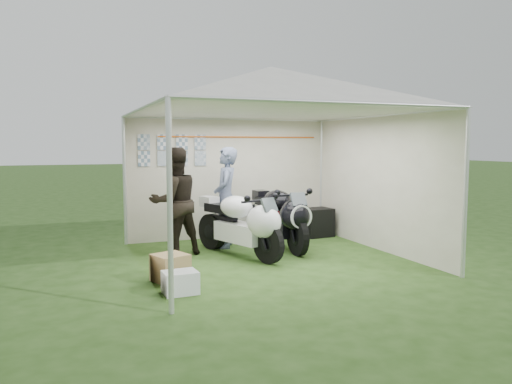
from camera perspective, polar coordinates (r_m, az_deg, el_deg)
ground at (r=8.01m, az=1.64°, el=-7.60°), size 80.00×80.00×0.00m
canopy_tent at (r=7.87m, az=1.60°, el=11.05°), size 5.66×5.66×3.00m
motorcycle_white at (r=8.01m, az=-1.54°, el=-3.49°), size 0.96×1.97×1.01m
motorcycle_black at (r=8.67m, az=2.93°, el=-2.69°), size 0.49×2.11×1.04m
paddock_stand at (r=9.60m, az=0.48°, el=-4.39°), size 0.45×0.28×0.33m
person_dark_jacket at (r=8.20m, az=-9.29°, el=-1.11°), size 1.00×0.87×1.76m
person_blue_jacket at (r=8.75m, az=-3.45°, el=-0.63°), size 0.62×0.75×1.76m
equipment_box at (r=9.91m, az=6.99°, el=-3.46°), size 0.60×0.50×0.56m
crate_0 at (r=6.23m, az=-8.65°, el=-10.18°), size 0.42×0.34×0.27m
crate_1 at (r=6.77m, az=-9.76°, el=-8.53°), size 0.52×0.52×0.36m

